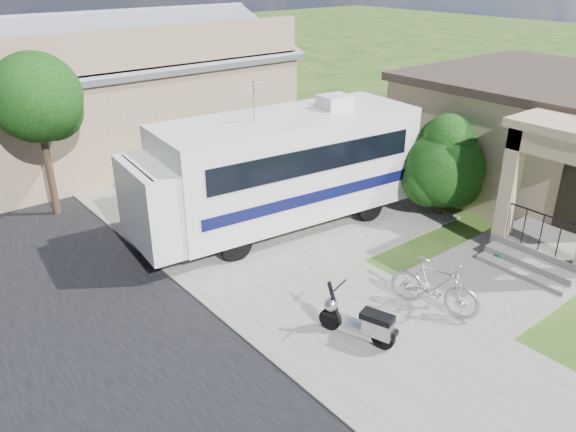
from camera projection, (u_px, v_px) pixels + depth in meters
ground at (379, 303)px, 12.00m from camera, size 120.00×120.00×0.00m
sidewalk_slab at (133, 181)px, 18.48m from camera, size 4.00×80.00×0.06m
driveway_slab at (298, 215)px, 16.03m from camera, size 7.00×6.00×0.05m
walk_slab at (500, 275)px, 13.00m from camera, size 4.00×3.00×0.05m
house at (545, 134)px, 17.34m from camera, size 9.47×7.80×3.54m
warehouse at (106, 97)px, 21.04m from camera, size 12.50×8.40×5.04m
street_tree_a at (40, 101)px, 14.93m from camera, size 2.44×2.40×4.58m
motorhome at (279, 167)px, 14.76m from camera, size 7.99×3.24×3.99m
shrub at (444, 164)px, 15.61m from camera, size 2.40×2.29×2.95m
scooter at (362, 322)px, 10.57m from camera, size 0.80×1.57×1.06m
bicycle at (434, 289)px, 11.45m from camera, size 1.08×1.98×1.14m
garden_hose at (502, 257)px, 13.65m from camera, size 0.44×0.44×0.20m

